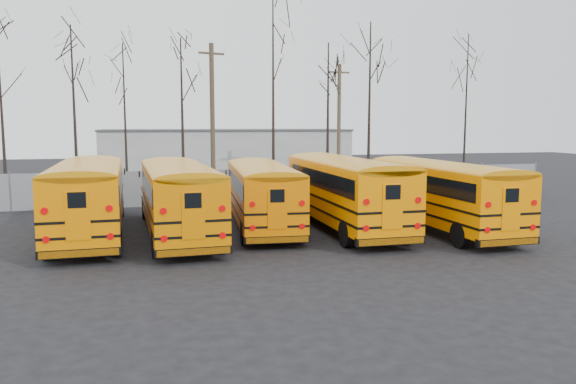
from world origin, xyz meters
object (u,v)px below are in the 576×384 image
object	(u,v)px
utility_pole_left	(212,118)
bus_e	(439,189)
bus_c	(262,190)
bus_d	(343,186)
utility_pole_right	(339,124)
bus_b	(178,193)
bus_a	(88,192)

from	to	relation	value
utility_pole_left	bus_e	bearing A→B (deg)	-77.63
bus_c	bus_d	size ratio (longest dim) A/B	0.93
bus_d	bus_e	distance (m)	4.14
bus_c	utility_pole_right	size ratio (longest dim) A/B	1.19
utility_pole_left	utility_pole_right	xyz separation A→B (m)	(9.57, 2.50, -0.43)
bus_d	utility_pole_left	bearing A→B (deg)	106.33
utility_pole_left	utility_pole_right	size ratio (longest dim) A/B	1.09
bus_b	bus_c	world-z (taller)	bus_b
bus_c	utility_pole_right	xyz separation A→B (m)	(8.83, 15.46, 2.87)
utility_pole_left	bus_d	bearing A→B (deg)	-89.02
utility_pole_left	bus_b	bearing A→B (deg)	-117.68
bus_b	utility_pole_right	distance (m)	20.92
bus_b	bus_d	size ratio (longest dim) A/B	0.97
bus_d	utility_pole_right	distance (m)	17.47
bus_b	bus_e	world-z (taller)	bus_b
bus_d	utility_pole_left	xyz separation A→B (m)	(-4.22, 13.91, 3.15)
bus_a	bus_b	distance (m)	3.62
utility_pole_left	utility_pole_right	distance (m)	9.90
bus_c	utility_pole_left	xyz separation A→B (m)	(-0.74, 12.96, 3.30)
bus_a	bus_c	xyz separation A→B (m)	(7.22, 0.36, -0.13)
bus_b	bus_d	xyz separation A→B (m)	(7.15, 0.13, 0.07)
bus_b	utility_pole_right	world-z (taller)	utility_pole_right
bus_a	utility_pole_left	xyz separation A→B (m)	(6.48, 13.32, 3.17)
bus_a	utility_pole_right	xyz separation A→B (m)	(16.05, 15.82, 2.74)
utility_pole_left	bus_c	bearing A→B (deg)	-102.61
bus_b	utility_pole_right	xyz separation A→B (m)	(12.50, 16.54, 2.79)
utility_pole_left	bus_a	bearing A→B (deg)	-131.81
bus_b	utility_pole_left	bearing A→B (deg)	75.18
utility_pole_right	bus_c	bearing A→B (deg)	-126.74
bus_b	utility_pole_left	distance (m)	14.70
utility_pole_right	bus_d	bearing A→B (deg)	-115.07
bus_a	bus_b	world-z (taller)	bus_a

